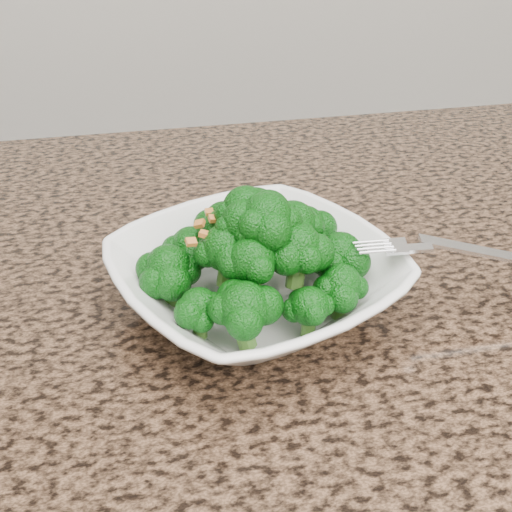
{
  "coord_description": "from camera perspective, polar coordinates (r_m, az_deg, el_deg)",
  "views": [
    {
      "loc": [
        -0.15,
        -0.01,
        1.21
      ],
      "look_at": [
        -0.07,
        0.4,
        0.95
      ],
      "focal_mm": 45.0,
      "sensor_mm": 36.0,
      "label": 1
    }
  ],
  "objects": [
    {
      "name": "granite_counter",
      "position": [
        0.48,
        10.96,
        -12.25
      ],
      "size": [
        1.64,
        1.04,
        0.03
      ],
      "primitive_type": "cube",
      "color": "brown",
      "rests_on": "cabinet"
    },
    {
      "name": "bowl",
      "position": [
        0.51,
        0.0,
        -2.23
      ],
      "size": [
        0.28,
        0.28,
        0.05
      ],
      "primitive_type": "imported",
      "rotation": [
        0.0,
        0.0,
        0.39
      ],
      "color": "white",
      "rests_on": "granite_counter"
    },
    {
      "name": "broccoli_pile",
      "position": [
        0.48,
        0.0,
        3.84
      ],
      "size": [
        0.19,
        0.19,
        0.07
      ],
      "primitive_type": null,
      "color": "#084D09",
      "rests_on": "bowl"
    },
    {
      "name": "garlic_topping",
      "position": [
        0.46,
        0.0,
        7.96
      ],
      "size": [
        0.11,
        0.11,
        0.01
      ],
      "primitive_type": null,
      "color": "#CB7A31",
      "rests_on": "broccoli_pile"
    },
    {
      "name": "fork",
      "position": [
        0.51,
        14.63,
        0.72
      ],
      "size": [
        0.18,
        0.07,
        0.01
      ],
      "primitive_type": null,
      "rotation": [
        0.0,
        0.0,
        -0.23
      ],
      "color": "silver",
      "rests_on": "bowl"
    }
  ]
}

